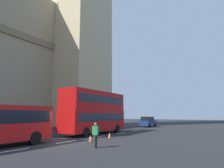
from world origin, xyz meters
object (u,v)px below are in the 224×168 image
object	(u,v)px
double_decker_bus	(95,111)
traffic_cone_west	(90,139)
traffic_cone_middle	(109,135)
pedestrian_near_cones	(95,134)
sedan_lead	(148,122)

from	to	relation	value
double_decker_bus	traffic_cone_west	bearing A→B (deg)	-146.36
traffic_cone_middle	pedestrian_near_cones	bearing A→B (deg)	-157.61
traffic_cone_west	double_decker_bus	bearing A→B (deg)	33.64
double_decker_bus	traffic_cone_middle	size ratio (longest dim) A/B	16.58
double_decker_bus	sedan_lead	world-z (taller)	double_decker_bus
traffic_cone_middle	double_decker_bus	bearing A→B (deg)	54.37
pedestrian_near_cones	traffic_cone_west	bearing A→B (deg)	44.31
double_decker_bus	sedan_lead	bearing A→B (deg)	-0.19
sedan_lead	pedestrian_near_cones	bearing A→B (deg)	-166.53
traffic_cone_middle	pedestrian_near_cones	xyz separation A→B (m)	(-5.06, -2.09, 0.63)
traffic_cone_middle	traffic_cone_west	bearing A→B (deg)	-179.77
pedestrian_near_cones	double_decker_bus	bearing A→B (deg)	36.90
traffic_cone_west	pedestrian_near_cones	bearing A→B (deg)	-135.69
double_decker_bus	traffic_cone_west	size ratio (longest dim) A/B	16.58
double_decker_bus	traffic_cone_middle	world-z (taller)	double_decker_bus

